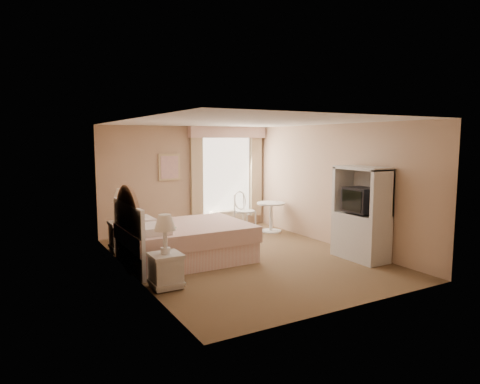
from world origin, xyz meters
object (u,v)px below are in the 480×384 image
round_table (271,212)px  cafe_chair (243,208)px  bed (180,241)px  armoire (361,221)px  nightstand_near (166,261)px  nightstand_far (123,228)px

round_table → cafe_chair: 0.68m
bed → armoire: armoire is taller
nightstand_near → armoire: 3.67m
bed → cafe_chair: 2.77m
bed → nightstand_far: 1.41m
nightstand_near → armoire: bearing=-4.1°
nightstand_near → nightstand_far: size_ratio=0.89×
bed → armoire: size_ratio=1.30×
bed → nightstand_far: (-0.72, 1.21, 0.09)m
armoire → bed: bearing=152.6°
bed → round_table: size_ratio=3.15×
cafe_chair → round_table: bearing=-57.7°
nightstand_far → cafe_chair: size_ratio=1.26×
bed → cafe_chair: bearing=35.9°
cafe_chair → armoire: bearing=-102.4°
round_table → armoire: bearing=-87.4°
bed → nightstand_far: bed is taller
nightstand_near → nightstand_far: 2.46m
round_table → cafe_chair: bearing=147.1°
nightstand_near → round_table: nightstand_near is taller
bed → round_table: 3.07m
nightstand_far → cafe_chair: nightstand_far is taller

